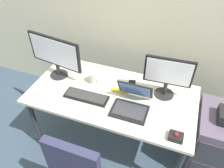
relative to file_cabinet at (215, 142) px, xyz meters
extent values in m
plane|color=#3A4D5F|center=(-1.02, -0.08, -0.34)|extent=(8.00, 8.00, 0.00)
cube|color=beige|center=(-1.02, -0.08, 0.36)|extent=(1.55, 0.79, 0.03)
cylinder|color=#2D2D33|center=(-1.73, -0.42, 0.00)|extent=(0.05, 0.05, 0.69)
cylinder|color=#2D2D33|center=(-1.73, 0.25, 0.00)|extent=(0.05, 0.05, 0.69)
cylinder|color=#2D2D33|center=(-0.30, 0.25, 0.00)|extent=(0.05, 0.05, 0.69)
cube|color=#5D5266|center=(0.00, 0.00, 0.00)|extent=(0.42, 0.52, 0.69)
cube|color=#38383D|center=(0.00, -0.26, 0.15)|extent=(0.38, 0.01, 0.23)
cube|color=black|center=(-0.06, -0.02, 0.42)|extent=(0.05, 0.18, 0.04)
cube|color=#303250|center=(-1.02, -0.86, 0.39)|extent=(0.40, 0.06, 0.42)
cylinder|color=#262628|center=(-1.63, -0.01, 0.38)|extent=(0.18, 0.18, 0.01)
cylinder|color=#262628|center=(-1.63, -0.01, 0.45)|extent=(0.04, 0.04, 0.12)
cube|color=black|center=(-1.63, -0.01, 0.66)|extent=(0.58, 0.10, 0.31)
cube|color=white|center=(-1.63, -0.03, 0.66)|extent=(0.53, 0.08, 0.27)
cylinder|color=#262628|center=(-0.56, 0.08, 0.38)|extent=(0.18, 0.18, 0.01)
cylinder|color=#262628|center=(-0.56, 0.08, 0.45)|extent=(0.04, 0.04, 0.13)
cube|color=black|center=(-0.56, 0.08, 0.65)|extent=(0.42, 0.05, 0.26)
cube|color=white|center=(-0.56, 0.06, 0.65)|extent=(0.39, 0.03, 0.23)
cube|color=black|center=(-1.22, -0.22, 0.39)|extent=(0.41, 0.14, 0.02)
cube|color=#353535|center=(-1.22, -0.22, 0.40)|extent=(0.38, 0.12, 0.01)
cube|color=black|center=(-0.80, -0.25, 0.39)|extent=(0.31, 0.22, 0.02)
cube|color=#38383D|center=(-0.80, -0.25, 0.40)|extent=(0.27, 0.17, 0.00)
cube|color=black|center=(-0.80, -0.09, 0.49)|extent=(0.31, 0.11, 0.20)
cube|color=#335999|center=(-0.80, -0.09, 0.49)|extent=(0.27, 0.09, 0.18)
cube|color=black|center=(-0.39, -0.38, 0.40)|extent=(0.11, 0.09, 0.04)
sphere|color=maroon|center=(-0.39, -0.38, 0.42)|extent=(0.04, 0.04, 0.04)
cylinder|color=silver|center=(-1.24, 0.01, 0.43)|extent=(0.09, 0.09, 0.12)
torus|color=silver|center=(-1.19, 0.01, 0.44)|extent=(0.01, 0.07, 0.07)
cube|color=black|center=(-0.88, 0.10, 0.38)|extent=(0.10, 0.15, 0.01)
ellipsoid|color=yellow|center=(-0.95, -0.04, 0.40)|extent=(0.19, 0.06, 0.04)
camera|label=1|loc=(-0.49, -1.49, 1.78)|focal=35.08mm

